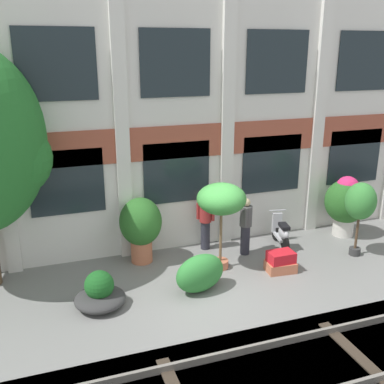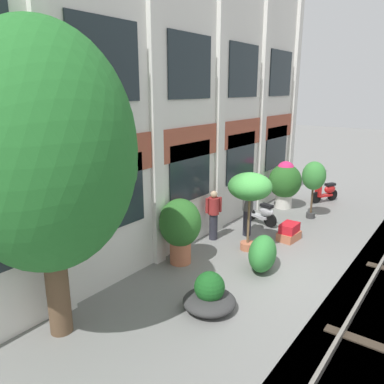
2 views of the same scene
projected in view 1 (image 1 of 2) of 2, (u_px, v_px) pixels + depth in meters
ground_plane at (211, 292)px, 10.65m from camera, size 80.00×80.00×0.00m
apartment_facade at (173, 93)px, 11.93m from camera, size 15.05×0.64×8.82m
rail_tracks at (273, 382)px, 7.95m from camera, size 22.69×2.80×0.43m
potted_plant_glazed_jar at (346, 202)px, 13.60m from camera, size 1.27×1.27×1.87m
potted_plant_square_trough at (281, 262)px, 11.56m from camera, size 0.78×0.57×0.55m
potted_plant_fluted_column at (141, 225)px, 11.87m from camera, size 1.12×1.12×1.80m
potted_plant_wide_bowl at (100, 294)px, 9.97m from camera, size 1.15×1.15×0.86m
potted_plant_low_pan at (361, 203)px, 12.10m from camera, size 0.83×0.83×2.10m
potted_plant_tall_urn at (221, 201)px, 11.27m from camera, size 1.25×1.25×2.30m
scooter_near_curb at (281, 233)px, 12.95m from camera, size 0.56×1.37×0.98m
resident_by_doorway at (246, 225)px, 12.37m from camera, size 0.34×0.48×1.64m
resident_watching_tracks at (205, 221)px, 12.71m from camera, size 0.45×0.35×1.58m
topiary_hedge at (200, 273)px, 10.59m from camera, size 1.44×1.05×0.90m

